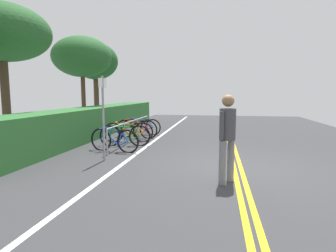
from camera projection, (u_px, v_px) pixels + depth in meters
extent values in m
cube|color=#353538|center=(238.00, 170.00, 6.58)|extent=(31.90, 11.37, 0.05)
cube|color=gold|center=(241.00, 169.00, 6.56)|extent=(28.71, 0.10, 0.00)
cube|color=gold|center=(234.00, 168.00, 6.59)|extent=(28.71, 0.10, 0.00)
cube|color=white|center=(124.00, 163.00, 7.08)|extent=(28.71, 0.12, 0.00)
cylinder|color=#9EA0A5|center=(107.00, 142.00, 7.96)|extent=(0.05, 0.05, 0.76)
cylinder|color=#9EA0A5|center=(125.00, 134.00, 9.46)|extent=(0.05, 0.05, 0.76)
cylinder|color=#9EA0A5|center=(138.00, 129.00, 10.95)|extent=(0.05, 0.05, 0.76)
cylinder|color=#9EA0A5|center=(147.00, 125.00, 12.45)|extent=(0.05, 0.05, 0.76)
cylinder|color=#9EA0A5|center=(131.00, 121.00, 10.16)|extent=(4.60, 0.04, 0.04)
torus|color=black|center=(101.00, 140.00, 8.63)|extent=(0.19, 0.74, 0.74)
torus|color=black|center=(128.00, 141.00, 8.29)|extent=(0.19, 0.74, 0.74)
cylinder|color=#1947B7|center=(111.00, 138.00, 8.49)|extent=(0.13, 0.54, 0.51)
cylinder|color=#1947B7|center=(112.00, 131.00, 8.44)|extent=(0.15, 0.64, 0.07)
cylinder|color=#1947B7|center=(120.00, 139.00, 8.38)|extent=(0.06, 0.16, 0.46)
cylinder|color=#1947B7|center=(123.00, 144.00, 8.36)|extent=(0.10, 0.35, 0.19)
cylinder|color=#1947B7|center=(125.00, 137.00, 8.31)|extent=(0.08, 0.24, 0.31)
cylinder|color=#1947B7|center=(102.00, 135.00, 8.59)|extent=(0.06, 0.13, 0.34)
cube|color=black|center=(122.00, 131.00, 8.33)|extent=(0.11, 0.21, 0.05)
cylinder|color=#1947B7|center=(103.00, 128.00, 8.55)|extent=(0.46, 0.11, 0.03)
torus|color=black|center=(110.00, 136.00, 9.40)|extent=(0.17, 0.74, 0.74)
torus|color=black|center=(140.00, 136.00, 9.38)|extent=(0.17, 0.74, 0.74)
cylinder|color=#198C38|center=(121.00, 133.00, 9.38)|extent=(0.13, 0.57, 0.51)
cylinder|color=#198C38|center=(123.00, 127.00, 9.35)|extent=(0.15, 0.68, 0.07)
cylinder|color=#198C38|center=(131.00, 134.00, 9.37)|extent=(0.06, 0.17, 0.46)
cylinder|color=#198C38|center=(135.00, 138.00, 9.39)|extent=(0.09, 0.37, 0.19)
cylinder|color=#198C38|center=(136.00, 132.00, 9.36)|extent=(0.08, 0.25, 0.31)
cylinder|color=#198C38|center=(112.00, 131.00, 9.37)|extent=(0.06, 0.14, 0.34)
cube|color=black|center=(133.00, 127.00, 9.34)|extent=(0.11, 0.21, 0.05)
cylinder|color=#198C38|center=(113.00, 125.00, 9.35)|extent=(0.46, 0.10, 0.03)
torus|color=black|center=(113.00, 133.00, 10.15)|extent=(0.23, 0.75, 0.75)
torus|color=black|center=(143.00, 132.00, 10.20)|extent=(0.23, 0.75, 0.75)
cylinder|color=orange|center=(125.00, 130.00, 10.16)|extent=(0.18, 0.62, 0.52)
cylinder|color=orange|center=(126.00, 124.00, 10.13)|extent=(0.21, 0.74, 0.07)
cylinder|color=orange|center=(135.00, 131.00, 10.18)|extent=(0.08, 0.18, 0.46)
cylinder|color=orange|center=(138.00, 134.00, 10.20)|extent=(0.13, 0.40, 0.19)
cylinder|color=orange|center=(140.00, 128.00, 10.18)|extent=(0.10, 0.27, 0.32)
cylinder|color=orange|center=(115.00, 128.00, 10.13)|extent=(0.07, 0.15, 0.34)
cube|color=black|center=(136.00, 124.00, 10.15)|extent=(0.12, 0.21, 0.05)
cylinder|color=orange|center=(116.00, 122.00, 10.11)|extent=(0.45, 0.13, 0.03)
torus|color=black|center=(125.00, 129.00, 11.22)|extent=(0.15, 0.76, 0.76)
torus|color=black|center=(148.00, 130.00, 10.92)|extent=(0.15, 0.76, 0.76)
cylinder|color=red|center=(134.00, 127.00, 11.10)|extent=(0.11, 0.59, 0.52)
cylinder|color=red|center=(135.00, 121.00, 11.05)|extent=(0.12, 0.70, 0.07)
cylinder|color=red|center=(142.00, 128.00, 10.99)|extent=(0.06, 0.17, 0.47)
cylinder|color=red|center=(144.00, 131.00, 10.98)|extent=(0.08, 0.38, 0.19)
cylinder|color=red|center=(146.00, 126.00, 10.93)|extent=(0.07, 0.26, 0.32)
cylinder|color=red|center=(126.00, 125.00, 11.18)|extent=(0.05, 0.14, 0.35)
cube|color=black|center=(143.00, 121.00, 10.94)|extent=(0.10, 0.21, 0.05)
cylinder|color=red|center=(127.00, 119.00, 11.14)|extent=(0.46, 0.08, 0.03)
torus|color=black|center=(131.00, 126.00, 12.17)|extent=(0.16, 0.72, 0.72)
torus|color=black|center=(153.00, 127.00, 11.83)|extent=(0.16, 0.72, 0.72)
cylinder|color=#1947B7|center=(139.00, 125.00, 12.03)|extent=(0.13, 0.60, 0.50)
cylinder|color=#1947B7|center=(140.00, 120.00, 11.98)|extent=(0.14, 0.72, 0.07)
cylinder|color=#1947B7|center=(146.00, 126.00, 11.92)|extent=(0.06, 0.18, 0.44)
cylinder|color=#1947B7|center=(149.00, 129.00, 11.90)|extent=(0.09, 0.39, 0.18)
cylinder|color=#1947B7|center=(150.00, 124.00, 11.85)|extent=(0.07, 0.26, 0.31)
cylinder|color=#1947B7|center=(132.00, 123.00, 12.13)|extent=(0.06, 0.14, 0.33)
cube|color=black|center=(148.00, 120.00, 11.87)|extent=(0.11, 0.21, 0.05)
cylinder|color=#1947B7|center=(133.00, 118.00, 12.09)|extent=(0.46, 0.10, 0.03)
cylinder|color=slate|center=(222.00, 163.00, 5.38)|extent=(0.14, 0.14, 0.88)
cylinder|color=slate|center=(231.00, 160.00, 5.58)|extent=(0.14, 0.14, 0.88)
cylinder|color=#3F3F47|center=(228.00, 124.00, 5.39)|extent=(0.32, 0.32, 0.62)
sphere|color=#8C6647|center=(228.00, 101.00, 5.34)|extent=(0.24, 0.24, 0.24)
cylinder|color=#3F3F47|center=(222.00, 126.00, 5.26)|extent=(0.09, 0.09, 0.55)
cylinder|color=#3F3F47|center=(233.00, 124.00, 5.53)|extent=(0.09, 0.09, 0.55)
cylinder|color=gray|center=(103.00, 119.00, 7.24)|extent=(0.06, 0.06, 2.24)
cube|color=white|center=(102.00, 83.00, 7.13)|extent=(0.36, 0.07, 0.24)
cube|color=#2D6B30|center=(96.00, 121.00, 12.02)|extent=(13.60, 1.32, 1.20)
cylinder|color=#473323|center=(6.00, 102.00, 9.52)|extent=(0.28, 0.28, 2.96)
ellipsoid|color=#235626|center=(1.00, 32.00, 9.24)|extent=(3.23, 3.23, 1.92)
cylinder|color=#473323|center=(84.00, 103.00, 13.52)|extent=(0.21, 0.21, 2.67)
ellipsoid|color=#235626|center=(82.00, 57.00, 13.26)|extent=(2.84, 2.84, 1.93)
cylinder|color=#473323|center=(97.00, 100.00, 16.70)|extent=(0.30, 0.30, 2.73)
ellipsoid|color=#1C4C21|center=(95.00, 61.00, 16.42)|extent=(2.67, 2.67, 2.17)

